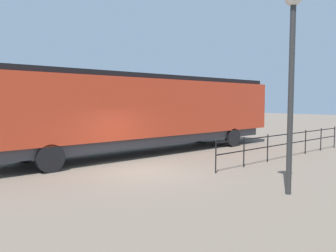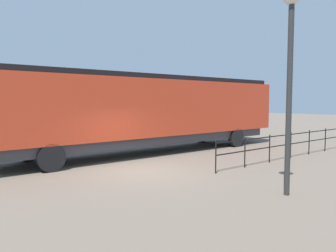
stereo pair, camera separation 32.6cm
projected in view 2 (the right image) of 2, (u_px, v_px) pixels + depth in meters
The scene contains 4 objects.
ground_plane at pixel (143, 172), 12.91m from camera, with size 120.00×120.00×0.00m, color #756656.
locomotive at pixel (155, 110), 17.70m from camera, with size 3.19×17.42×4.04m.
lamp_post at pixel (291, 47), 9.38m from camera, with size 0.53×0.53×5.95m.
platform_fence at pixel (291, 142), 15.87m from camera, with size 0.05×10.60×1.25m.
Camera 2 is at (10.43, -7.37, 2.73)m, focal length 35.57 mm.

